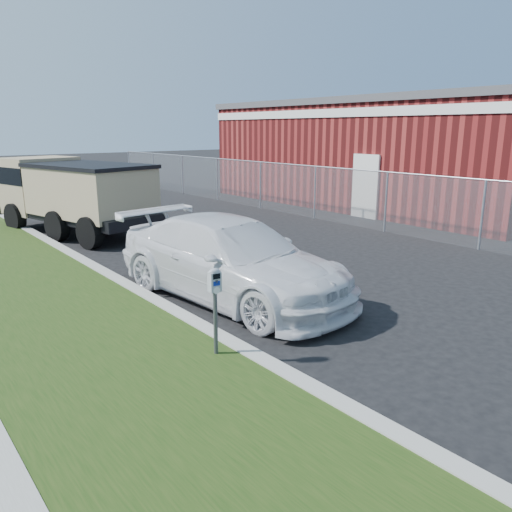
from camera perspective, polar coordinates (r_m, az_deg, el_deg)
ground at (r=8.80m, az=11.33°, el=-6.18°), size 120.00×120.00×0.00m
chainlink_fence at (r=17.50m, az=6.79°, el=8.39°), size 0.06×30.06×30.00m
brick_building at (r=22.67m, az=15.98°, el=11.46°), size 9.20×14.20×4.17m
parking_meter at (r=6.49m, az=-4.71°, el=-4.23°), size 0.17×0.13×1.19m
white_wagon at (r=9.15m, az=-2.96°, el=-0.29°), size 2.66×5.26×1.46m
dump_truck at (r=15.90m, az=-20.33°, el=6.89°), size 3.32×5.89×2.18m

